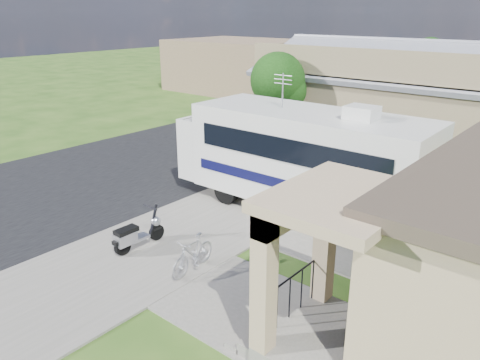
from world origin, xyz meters
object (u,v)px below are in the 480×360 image
Objects in this scene: shrub at (401,244)px; bicycle at (193,256)px; garden_hose at (302,312)px; pickup_truck at (289,116)px; van at (340,97)px; motorhome at (300,155)px; scooter at (136,234)px.

bicycle is (-4.21, -2.53, -0.74)m from shrub.
bicycle is at bearing -175.29° from garden_hose.
shrub reaches higher than bicycle.
shrub is 0.38× the size of pickup_truck.
garden_hose is at bearing -1.71° from bicycle.
shrub is 0.40× the size of van.
garden_hose is at bearing -116.88° from shrub.
bicycle is 0.25× the size of pickup_truck.
motorhome is 5.72m from scooter.
motorhome reaches higher than garden_hose.
motorhome is 6.07m from garden_hose.
pickup_truck is at bearing 133.71° from shrub.
shrub is 2.78m from garden_hose.
pickup_truck is at bearing 125.30° from garden_hose.
motorhome is at bearing 150.02° from shrub.
motorhome is 21.20× the size of garden_hose.
motorhome is 3.59× the size of shrub.
pickup_truck is 16.44m from garden_hose.
motorhome reaches higher than bicycle.
scooter is at bearing -73.29° from van.
shrub reaches higher than scooter.
pickup_truck is at bearing 125.22° from motorhome.
motorhome is 5.26m from bicycle.
shrub is at bearing 126.21° from pickup_truck.
bicycle is (0.19, -5.06, -1.40)m from motorhome.
van is (-6.96, 15.56, -1.00)m from motorhome.
bicycle is 3.09m from garden_hose.
motorhome is 1.44× the size of van.
shrub is 1.52× the size of bicycle.
bicycle is 15.10m from pickup_truck.
bicycle is 0.26× the size of van.
motorhome is 5.12m from shrub.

